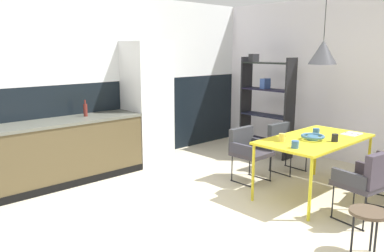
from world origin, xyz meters
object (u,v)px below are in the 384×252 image
object	(u,v)px
open_book	(352,134)
mug_wide_latte	(316,132)
armchair_corner_seat	(368,177)
mug_glass_clear	(295,144)
dining_table	(315,142)
side_stool	(368,215)
open_shelf_unit	(267,104)
refrigerator_column	(147,103)
mug_short_terracotta	(335,138)
armchair_near_window	(285,141)
armchair_facing_counter	(248,147)
fruit_bowl	(313,137)
pendant_lamp_over_table_near	(323,52)
bottle_spice_small	(85,110)
mug_dark_espresso	(282,138)

from	to	relation	value
open_book	mug_wide_latte	xyz separation A→B (m)	(-0.42, 0.28, 0.04)
armchair_corner_seat	mug_glass_clear	bearing A→B (deg)	120.89
armchair_corner_seat	mug_wide_latte	distance (m)	1.04
dining_table	mug_glass_clear	distance (m)	0.64
side_stool	open_shelf_unit	size ratio (longest dim) A/B	0.25
refrigerator_column	mug_short_terracotta	xyz separation A→B (m)	(0.70, -2.90, -0.20)
armchair_near_window	open_shelf_unit	xyz separation A→B (m)	(0.56, 0.78, 0.44)
dining_table	mug_glass_clear	size ratio (longest dim) A/B	12.37
open_shelf_unit	armchair_facing_counter	bearing A→B (deg)	-63.17
armchair_near_window	dining_table	bearing A→B (deg)	57.56
dining_table	armchair_near_window	distance (m)	1.04
open_book	mug_glass_clear	world-z (taller)	mug_glass_clear
refrigerator_column	open_shelf_unit	distance (m)	2.11
armchair_facing_counter	open_book	bearing A→B (deg)	123.00
armchair_near_window	fruit_bowl	distance (m)	1.15
mug_wide_latte	open_book	bearing A→B (deg)	-33.24
open_shelf_unit	mug_short_terracotta	bearing A→B (deg)	-31.44
mug_short_terracotta	open_shelf_unit	distance (m)	2.19
armchair_corner_seat	pendant_lamp_over_table_near	world-z (taller)	pendant_lamp_over_table_near
fruit_bowl	mug_glass_clear	distance (m)	0.51
refrigerator_column	fruit_bowl	bearing A→B (deg)	-77.95
fruit_bowl	open_shelf_unit	bearing A→B (deg)	52.27
fruit_bowl	dining_table	bearing A→B (deg)	13.32
side_stool	armchair_corner_seat	bearing A→B (deg)	23.51
refrigerator_column	bottle_spice_small	xyz separation A→B (m)	(-1.07, 0.06, -0.00)
mug_dark_espresso	dining_table	bearing A→B (deg)	-20.14
mug_wide_latte	pendant_lamp_over_table_near	bearing A→B (deg)	-144.63
armchair_near_window	mug_dark_espresso	xyz separation A→B (m)	(-1.07, -0.65, 0.33)
mug_glass_clear	mug_short_terracotta	xyz separation A→B (m)	(0.63, -0.16, 0.00)
dining_table	armchair_near_window	size ratio (longest dim) A/B	2.16
fruit_bowl	bottle_spice_small	distance (m)	3.20
mug_glass_clear	pendant_lamp_over_table_near	size ratio (longest dim) A/B	0.13
pendant_lamp_over_table_near	open_shelf_unit	bearing A→B (deg)	54.89
refrigerator_column	bottle_spice_small	bearing A→B (deg)	176.90
fruit_bowl	mug_wide_latte	xyz separation A→B (m)	(0.24, 0.09, 0.01)
refrigerator_column	open_shelf_unit	bearing A→B (deg)	-29.62
armchair_facing_counter	open_book	size ratio (longest dim) A/B	2.83
bottle_spice_small	mug_dark_espresso	bearing A→B (deg)	-63.13
armchair_near_window	mug_wide_latte	distance (m)	0.95
mug_dark_espresso	bottle_spice_small	bearing A→B (deg)	116.87
pendant_lamp_over_table_near	dining_table	bearing A→B (deg)	90.00
fruit_bowl	open_book	xyz separation A→B (m)	(0.67, -0.19, -0.04)
refrigerator_column	side_stool	size ratio (longest dim) A/B	4.54
dining_table	pendant_lamp_over_table_near	bearing A→B (deg)	-90.00
mug_short_terracotta	bottle_spice_small	distance (m)	3.46
dining_table	armchair_corner_seat	xyz separation A→B (m)	(-0.33, -0.83, -0.19)
refrigerator_column	bottle_spice_small	size ratio (longest dim) A/B	8.21
armchair_near_window	open_book	size ratio (longest dim) A/B	2.73
side_stool	pendant_lamp_over_table_near	world-z (taller)	pendant_lamp_over_table_near
armchair_facing_counter	mug_dark_espresso	xyz separation A→B (m)	(-0.29, -0.75, 0.31)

